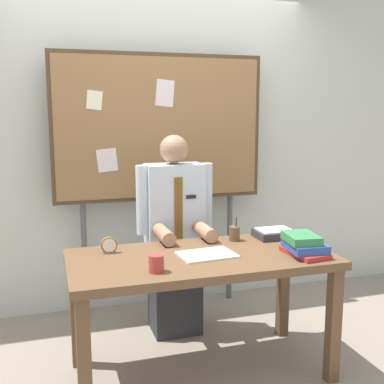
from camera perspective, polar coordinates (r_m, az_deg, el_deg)
The scene contains 11 objects.
ground_plane at distance 3.15m, azimuth 1.05°, elevation -20.73°, with size 12.00×12.00×0.00m, color gray.
back_wall at distance 3.92m, azimuth -4.53°, elevation 6.05°, with size 6.40×0.08×2.70m, color silver.
desk at distance 2.88m, azimuth 1.09°, elevation -9.40°, with size 1.56×0.75×0.75m.
person at distance 3.42m, azimuth -2.06°, elevation -6.06°, with size 0.55×0.56×1.43m.
bulletin_board at distance 3.71m, azimuth -3.87°, elevation 7.34°, with size 1.64×0.09×2.03m.
book_stack at distance 2.91m, azimuth 13.22°, elevation -6.21°, with size 0.23×0.30×0.13m.
open_notebook at distance 2.84m, azimuth 1.80°, elevation -7.50°, with size 0.32×0.23×0.01m, color silver.
desk_clock at distance 2.92m, azimuth -9.89°, elevation -6.37°, with size 0.10×0.04×0.10m.
coffee_mug at distance 2.55m, azimuth -4.29°, elevation -8.52°, with size 0.08×0.08×0.09m, color #B23833.
pen_holder at distance 3.15m, azimuth 5.10°, elevation -4.96°, with size 0.07×0.07×0.16m.
paper_tray at distance 3.27m, azimuth 9.85°, elevation -4.91°, with size 0.26×0.20×0.06m.
Camera 1 is at (-0.85, -2.58, 1.60)m, focal length 44.60 mm.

